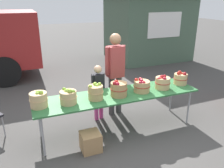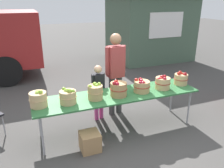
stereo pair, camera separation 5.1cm
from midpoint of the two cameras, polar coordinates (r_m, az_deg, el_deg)
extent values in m
plane|color=#474442|center=(4.67, 1.08, -11.04)|extent=(40.00, 40.00, 0.00)
cube|color=#2D6B38|center=(4.33, 1.14, -2.72)|extent=(3.10, 0.76, 0.03)
cylinder|color=#99999E|center=(3.95, -17.01, -12.29)|extent=(0.04, 0.04, 0.72)
cylinder|color=#99999E|center=(4.95, 18.02, -5.42)|extent=(0.04, 0.04, 0.72)
cylinder|color=#99999E|center=(4.47, -17.80, -8.30)|extent=(0.04, 0.04, 0.72)
cylinder|color=#99999E|center=(5.38, 14.03, -2.90)|extent=(0.04, 0.04, 0.72)
cylinder|color=tan|center=(3.98, -17.96, -3.77)|extent=(0.28, 0.28, 0.25)
torus|color=tan|center=(3.97, -17.98, -3.61)|extent=(0.30, 0.30, 0.01)
sphere|color=#8CB738|center=(3.89, -17.43, -2.00)|extent=(0.07, 0.07, 0.07)
sphere|color=#8CB738|center=(3.94, -18.18, -1.97)|extent=(0.06, 0.06, 0.06)
sphere|color=#8CB738|center=(3.91, -18.25, -2.31)|extent=(0.07, 0.07, 0.07)
sphere|color=#9EC647|center=(3.95, -18.18, -1.95)|extent=(0.07, 0.07, 0.07)
cylinder|color=tan|center=(3.99, -11.06, -3.24)|extent=(0.28, 0.28, 0.22)
torus|color=tan|center=(3.98, -11.07, -3.09)|extent=(0.30, 0.30, 0.01)
sphere|color=#8CB738|center=(3.88, -10.76, -1.69)|extent=(0.08, 0.08, 0.08)
sphere|color=#7AA833|center=(3.91, -9.90, -1.85)|extent=(0.07, 0.07, 0.07)
sphere|color=#8CB738|center=(3.95, -11.39, -1.59)|extent=(0.07, 0.07, 0.07)
sphere|color=#7AA833|center=(4.03, -12.08, -1.28)|extent=(0.07, 0.07, 0.07)
sphere|color=#9EC647|center=(3.95, -11.54, -1.77)|extent=(0.07, 0.07, 0.07)
sphere|color=#7AA833|center=(3.96, -11.01, -1.55)|extent=(0.07, 0.07, 0.07)
sphere|color=#9EC647|center=(3.95, -11.36, -1.63)|extent=(0.08, 0.08, 0.08)
cylinder|color=tan|center=(4.08, -4.40, -2.09)|extent=(0.26, 0.26, 0.25)
torus|color=tan|center=(4.08, -4.41, -1.93)|extent=(0.28, 0.28, 0.01)
sphere|color=#7AA833|center=(4.04, -4.09, -0.49)|extent=(0.07, 0.07, 0.07)
sphere|color=#8CB738|center=(4.00, -5.72, -0.61)|extent=(0.07, 0.07, 0.07)
sphere|color=#8CB738|center=(4.08, -4.52, -0.04)|extent=(0.08, 0.08, 0.08)
sphere|color=#8CB738|center=(4.08, -3.44, 0.01)|extent=(0.07, 0.07, 0.07)
cylinder|color=#A87F51|center=(4.21, 1.34, -1.31)|extent=(0.30, 0.30, 0.25)
torus|color=maroon|center=(4.20, 1.34, -1.15)|extent=(0.32, 0.32, 0.01)
sphere|color=maroon|center=(4.11, 1.03, 0.00)|extent=(0.07, 0.07, 0.07)
sphere|color=maroon|center=(4.07, 0.28, 0.19)|extent=(0.07, 0.07, 0.07)
sphere|color=#B22319|center=(4.19, 0.72, 0.60)|extent=(0.07, 0.07, 0.07)
sphere|color=maroon|center=(4.07, 0.98, -0.09)|extent=(0.07, 0.07, 0.07)
cylinder|color=tan|center=(4.44, 7.03, -0.57)|extent=(0.30, 0.30, 0.21)
torus|color=maroon|center=(4.43, 7.03, -0.44)|extent=(0.32, 0.32, 0.01)
sphere|color=maroon|center=(4.30, 6.69, 0.28)|extent=(0.07, 0.07, 0.07)
sphere|color=maroon|center=(4.31, 7.30, 0.19)|extent=(0.07, 0.07, 0.07)
sphere|color=maroon|center=(4.42, 6.69, 1.17)|extent=(0.07, 0.07, 0.07)
sphere|color=#B22319|center=(4.43, 5.66, 1.00)|extent=(0.08, 0.08, 0.08)
sphere|color=maroon|center=(4.39, 6.95, 0.93)|extent=(0.07, 0.07, 0.07)
sphere|color=maroon|center=(4.38, 6.97, 0.76)|extent=(0.07, 0.07, 0.07)
sphere|color=maroon|center=(4.32, 7.42, 0.26)|extent=(0.08, 0.08, 0.08)
cylinder|color=tan|center=(4.66, 12.03, 0.25)|extent=(0.29, 0.29, 0.23)
torus|color=maroon|center=(4.66, 12.04, 0.38)|extent=(0.31, 0.31, 0.01)
sphere|color=#B22319|center=(4.58, 11.73, 1.31)|extent=(0.07, 0.07, 0.07)
sphere|color=maroon|center=(4.69, 12.52, 1.90)|extent=(0.06, 0.06, 0.06)
sphere|color=maroon|center=(4.66, 11.73, 1.60)|extent=(0.08, 0.08, 0.08)
sphere|color=maroon|center=(4.56, 11.18, 1.21)|extent=(0.07, 0.07, 0.07)
sphere|color=maroon|center=(4.54, 12.50, 1.21)|extent=(0.08, 0.08, 0.08)
sphere|color=maroon|center=(4.61, 11.91, 1.76)|extent=(0.08, 0.08, 0.08)
sphere|color=maroon|center=(4.62, 12.16, 1.57)|extent=(0.08, 0.08, 0.08)
cylinder|color=tan|center=(4.99, 16.22, 1.20)|extent=(0.27, 0.27, 0.22)
torus|color=maroon|center=(4.99, 16.23, 1.32)|extent=(0.29, 0.29, 0.01)
sphere|color=maroon|center=(4.93, 17.18, 2.40)|extent=(0.07, 0.07, 0.07)
sphere|color=#B22319|center=(4.99, 16.07, 2.79)|extent=(0.07, 0.07, 0.07)
sphere|color=#B22319|center=(4.90, 15.78, 2.55)|extent=(0.07, 0.07, 0.07)
sphere|color=#B22319|center=(4.99, 16.44, 2.35)|extent=(0.08, 0.08, 0.08)
cylinder|color=#3F3F3F|center=(5.12, 1.37, -2.57)|extent=(0.13, 0.13, 0.87)
cylinder|color=#3F3F3F|center=(5.04, -0.41, -2.96)|extent=(0.13, 0.13, 0.87)
cube|color=maroon|center=(4.83, 0.52, 5.53)|extent=(0.35, 0.27, 0.65)
sphere|color=#936B4C|center=(4.73, 0.54, 10.99)|extent=(0.23, 0.23, 0.23)
cylinder|color=maroon|center=(4.91, 2.46, 6.21)|extent=(0.09, 0.09, 0.58)
cylinder|color=maroon|center=(4.73, -1.49, 5.66)|extent=(0.09, 0.09, 0.58)
cylinder|color=#CC3F8C|center=(4.94, -3.01, -5.36)|extent=(0.08, 0.08, 0.58)
cylinder|color=#CC3F8C|center=(4.88, -4.19, -5.72)|extent=(0.08, 0.08, 0.58)
cube|color=black|center=(4.70, -3.74, 0.01)|extent=(0.25, 0.21, 0.43)
sphere|color=tan|center=(4.60, -3.83, 3.64)|extent=(0.16, 0.16, 0.16)
cylinder|color=black|center=(4.76, -2.47, 0.61)|extent=(0.06, 0.06, 0.39)
cylinder|color=black|center=(4.63, -5.05, -0.04)|extent=(0.06, 0.06, 0.39)
cube|color=maroon|center=(8.10, -24.56, 10.27)|extent=(1.80, 2.10, 1.60)
cube|color=black|center=(8.06, -18.75, 13.30)|extent=(0.04, 1.76, 0.80)
cylinder|color=black|center=(9.18, -24.69, 6.15)|extent=(0.90, 0.28, 0.90)
cylinder|color=black|center=(7.34, -25.04, 2.84)|extent=(0.90, 0.28, 0.90)
cube|color=#47604C|center=(9.93, 8.69, 13.73)|extent=(3.04, 2.45, 2.60)
cube|color=white|center=(8.88, 12.66, 13.99)|extent=(1.40, 0.06, 0.90)
cylinder|color=gray|center=(4.80, -25.41, -9.40)|extent=(0.02, 0.02, 0.42)
cube|color=#A87F51|center=(4.04, -5.65, -13.92)|extent=(0.32, 0.32, 0.32)
camera|label=1|loc=(0.03, -90.32, -0.12)|focal=37.14mm
camera|label=2|loc=(0.03, 89.68, 0.12)|focal=37.14mm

